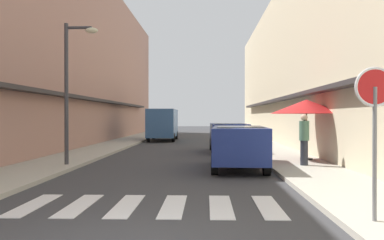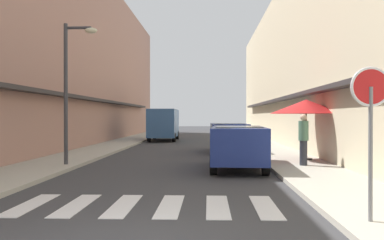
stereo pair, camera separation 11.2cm
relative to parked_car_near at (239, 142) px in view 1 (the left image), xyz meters
name	(u,v)px [view 1 (the left image)]	position (x,y,z in m)	size (l,w,h in m)	color
ground_plane	(187,147)	(-2.26, 10.59, -0.92)	(106.82, 106.82, 0.00)	#38383A
sidewalk_left	(113,146)	(-6.76, 10.59, -0.86)	(2.39, 67.97, 0.12)	#ADA899
sidewalk_right	(263,146)	(2.24, 10.59, -0.86)	(2.39, 67.97, 0.12)	#ADA899
building_row_left	(60,56)	(-10.45, 12.02, 4.75)	(5.50, 45.70, 11.35)	#A87A6B
building_row_right	(319,66)	(5.93, 12.02, 4.08)	(5.50, 45.70, 10.01)	beige
crosswalk	(150,206)	(-2.26, -5.92, -0.92)	(5.20, 2.20, 0.01)	silver
parked_car_near	(239,142)	(0.00, 0.00, 0.00)	(1.96, 4.52, 1.47)	navy
parked_car_mid	(228,134)	(0.00, 6.71, 0.00)	(1.87, 4.19, 1.47)	navy
delivery_van	(163,122)	(-4.36, 16.80, 0.48)	(2.06, 5.42, 2.37)	#33598C
round_street_sign	(375,103)	(1.58, -7.45, 1.09)	(0.65, 0.07, 2.48)	slate
street_lamp	(72,77)	(-5.84, 0.23, 2.25)	(1.19, 0.28, 4.95)	#38383D
cafe_umbrella	(306,107)	(2.79, 2.12, 1.26)	(2.79, 2.79, 2.35)	#262626
pedestrian_walking_near	(304,138)	(2.26, 0.24, 0.13)	(0.34, 0.34, 1.77)	#282B33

